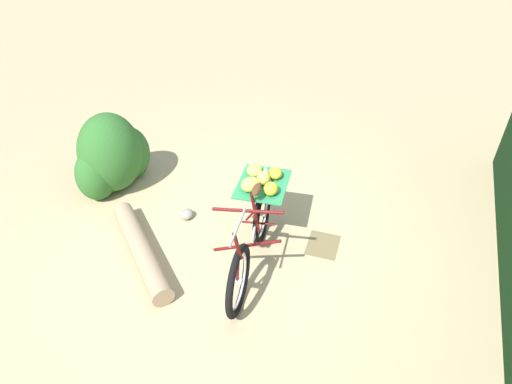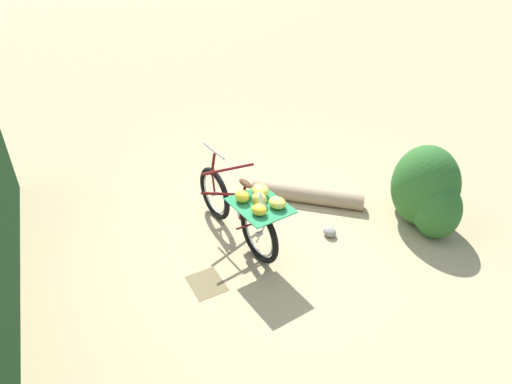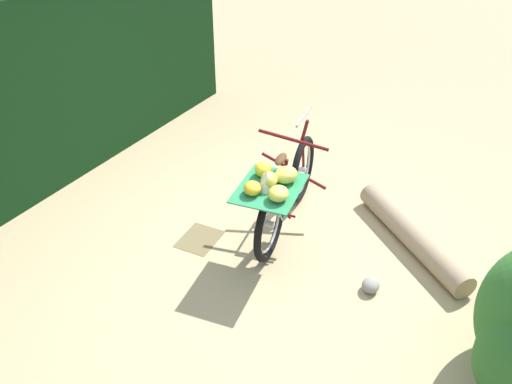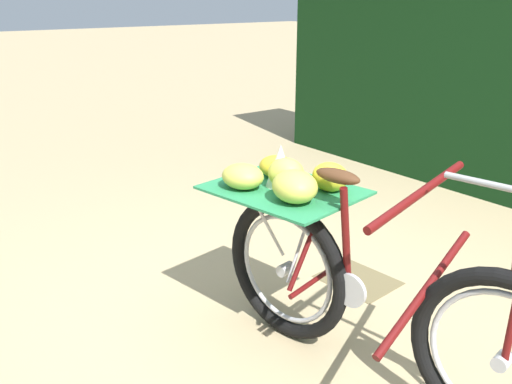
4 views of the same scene
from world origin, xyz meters
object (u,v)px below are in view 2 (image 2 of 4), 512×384
at_px(fallen_log, 307,195).
at_px(path_stone, 330,232).
at_px(shrub_cluster, 425,191).
at_px(bicycle, 242,208).

relative_size(fallen_log, path_stone, 8.56).
bearing_deg(shrub_cluster, path_stone, 74.36).
height_order(shrub_cluster, path_stone, shrub_cluster).
height_order(bicycle, fallen_log, bicycle).
height_order(fallen_log, shrub_cluster, shrub_cluster).
bearing_deg(fallen_log, path_stone, 166.79).
relative_size(shrub_cluster, path_stone, 6.20).
bearing_deg(bicycle, path_stone, -117.35).
relative_size(bicycle, shrub_cluster, 1.55).
xyz_separation_m(shrub_cluster, path_stone, (0.34, 1.22, -0.43)).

